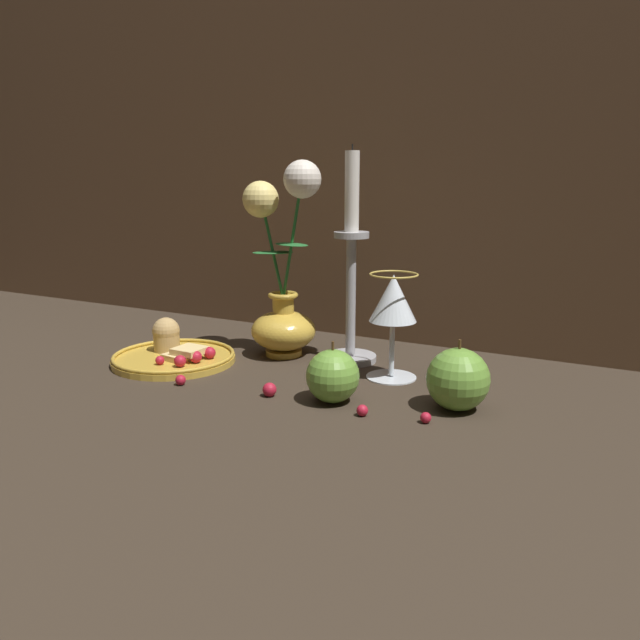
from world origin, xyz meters
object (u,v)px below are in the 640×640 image
apple_beside_vase (333,376)px  wine_glass (393,303)px  candlestick (351,279)px  apple_near_glass (458,379)px  vase (283,284)px  plate_with_pastries (175,353)px

apple_beside_vase → wine_glass: bearing=76.5°
wine_glass → candlestick: size_ratio=0.46×
wine_glass → apple_near_glass: (0.13, -0.09, -0.07)m
wine_glass → apple_beside_vase: wine_glass is taller
vase → apple_beside_vase: 0.26m
apple_beside_vase → candlestick: bearing=108.1°
vase → candlestick: candlestick is taller
candlestick → apple_near_glass: size_ratio=3.68×
plate_with_pastries → candlestick: 0.32m
vase → apple_near_glass: vase is taller
wine_glass → candlestick: candlestick is taller
plate_with_pastries → apple_near_glass: bearing=0.1°
vase → wine_glass: 0.21m
wine_glass → apple_beside_vase: bearing=-103.5°
plate_with_pastries → apple_near_glass: apple_near_glass is taller
candlestick → apple_near_glass: candlestick is taller
plate_with_pastries → vase: bearing=39.5°
apple_beside_vase → apple_near_glass: apple_near_glass is taller
wine_glass → apple_near_glass: bearing=-34.1°
candlestick → apple_near_glass: (0.22, -0.14, -0.10)m
wine_glass → candlestick: bearing=150.7°
vase → candlestick: (0.12, 0.02, 0.01)m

